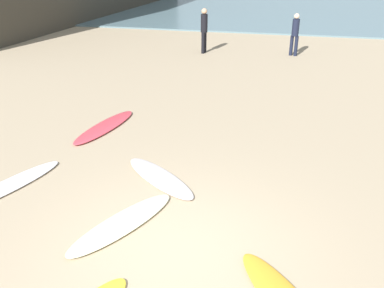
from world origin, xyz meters
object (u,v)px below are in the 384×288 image
Objects in this scene: surfboard_3 at (160,177)px; surfboard_7 at (105,127)px; beachgoer_near at (204,28)px; surfboard_4 at (9,185)px; surfboard_0 at (122,223)px; beachgoer_mid at (295,33)px.

surfboard_3 and surfboard_7 have the same top height.
surfboard_4 is at bearing 3.75° from beachgoer_near.
surfboard_7 is 1.31× the size of beachgoer_near.
surfboard_0 is 1.33× the size of beachgoer_mid.
surfboard_7 is 8.50m from beachgoer_near.
beachgoer_near reaches higher than surfboard_4.
surfboard_3 is at bearing 110.34° from surfboard_0.
beachgoer_mid is at bearing -105.13° from surfboard_7.
surfboard_7 is at bearing 82.38° from beachgoer_mid.
surfboard_4 is at bearing 90.39° from surfboard_7.
surfboard_4 is (-2.58, 0.69, -0.00)m from surfboard_0.
surfboard_3 reaches higher than surfboard_4.
beachgoer_near reaches higher than surfboard_3.
beachgoer_near is (0.96, 8.38, 0.98)m from surfboard_7.
beachgoer_near is 3.70m from beachgoer_mid.
surfboard_3 is 3.01m from surfboard_7.
surfboard_4 is 1.29× the size of beachgoer_near.
beachgoer_near is (-0.92, 12.14, 0.98)m from surfboard_0.
beachgoer_near is at bearing 25.44° from beachgoer_mid.
beachgoer_mid is at bearing -153.96° from surfboard_3.
surfboard_4 is 1.39× the size of beachgoer_mid.
surfboard_4 is at bearing 86.12° from beachgoer_mid.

